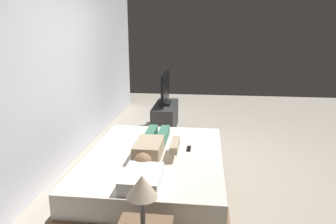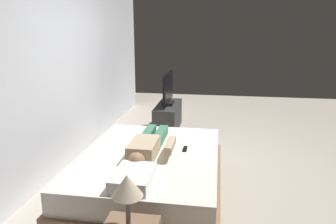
% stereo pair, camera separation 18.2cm
% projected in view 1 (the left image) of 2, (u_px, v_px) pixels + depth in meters
% --- Properties ---
extents(ground_plane, '(10.00, 10.00, 0.00)m').
position_uv_depth(ground_plane, '(187.00, 166.00, 4.52)').
color(ground_plane, '#ADA393').
extents(back_wall, '(6.40, 0.10, 2.80)m').
position_uv_depth(back_wall, '(75.00, 63.00, 4.74)').
color(back_wall, silver).
rests_on(back_wall, ground).
extents(bed, '(2.09, 1.57, 0.54)m').
position_uv_depth(bed, '(155.00, 176.00, 3.63)').
color(bed, brown).
rests_on(bed, ground).
extents(pillow, '(0.48, 0.34, 0.12)m').
position_uv_depth(pillow, '(142.00, 178.00, 2.85)').
color(pillow, white).
rests_on(pillow, bed).
extents(person, '(1.26, 0.46, 0.18)m').
position_uv_depth(person, '(152.00, 146.00, 3.57)').
color(person, tan).
rests_on(person, bed).
extents(remote, '(0.15, 0.04, 0.02)m').
position_uv_depth(remote, '(189.00, 149.00, 3.69)').
color(remote, black).
rests_on(remote, bed).
extents(tv_stand, '(1.10, 0.40, 0.50)m').
position_uv_depth(tv_stand, '(165.00, 117.00, 6.08)').
color(tv_stand, '#2D2D2D').
rests_on(tv_stand, ground).
extents(tv, '(0.88, 0.20, 0.59)m').
position_uv_depth(tv, '(165.00, 89.00, 5.94)').
color(tv, black).
rests_on(tv, tv_stand).
extents(lamp, '(0.22, 0.22, 0.42)m').
position_uv_depth(lamp, '(142.00, 187.00, 2.17)').
color(lamp, '#59595B').
rests_on(lamp, nightstand).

